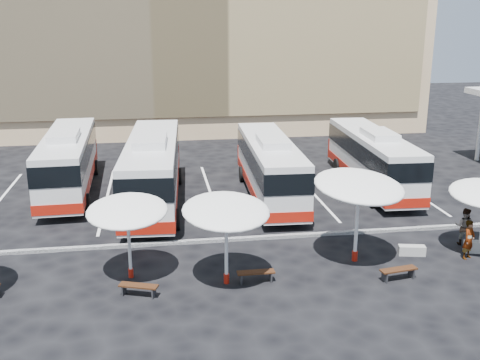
{
  "coord_description": "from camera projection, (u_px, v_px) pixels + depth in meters",
  "views": [
    {
      "loc": [
        -3.08,
        -23.55,
        10.02
      ],
      "look_at": [
        1.0,
        3.0,
        2.2
      ],
      "focal_mm": 42.0,
      "sensor_mm": 36.0,
      "label": 1
    }
  ],
  "objects": [
    {
      "name": "ground",
      "position": [
        228.0,
        245.0,
        25.6
      ],
      "size": [
        120.0,
        120.0,
        0.0
      ],
      "primitive_type": "plane",
      "color": "black",
      "rests_on": "ground"
    },
    {
      "name": "curb_divider",
      "position": [
        227.0,
        240.0,
        26.05
      ],
      "size": [
        34.0,
        0.25,
        0.15
      ],
      "primitive_type": "cube",
      "color": "black",
      "rests_on": "ground"
    },
    {
      "name": "bay_lines",
      "position": [
        211.0,
        193.0,
        33.19
      ],
      "size": [
        24.15,
        12.0,
        0.01
      ],
      "color": "white",
      "rests_on": "ground"
    },
    {
      "name": "bus_0",
      "position": [
        68.0,
        160.0,
        33.07
      ],
      "size": [
        3.06,
        11.98,
        3.78
      ],
      "rotation": [
        0.0,
        0.0,
        0.03
      ],
      "color": "silver",
      "rests_on": "ground"
    },
    {
      "name": "bus_1",
      "position": [
        153.0,
        168.0,
        30.84
      ],
      "size": [
        3.51,
        12.77,
        4.01
      ],
      "rotation": [
        0.0,
        0.0,
        -0.06
      ],
      "color": "silver",
      "rests_on": "ground"
    },
    {
      "name": "bus_2",
      "position": [
        270.0,
        165.0,
        31.98
      ],
      "size": [
        3.06,
        11.67,
        3.68
      ],
      "rotation": [
        0.0,
        0.0,
        -0.04
      ],
      "color": "silver",
      "rests_on": "ground"
    },
    {
      "name": "bus_3",
      "position": [
        372.0,
        157.0,
        33.99
      ],
      "size": [
        3.08,
        11.61,
        3.65
      ],
      "rotation": [
        0.0,
        0.0,
        -0.05
      ],
      "color": "silver",
      "rests_on": "ground"
    },
    {
      "name": "sunshade_1",
      "position": [
        127.0,
        211.0,
        21.69
      ],
      "size": [
        3.36,
        3.4,
        3.3
      ],
      "rotation": [
        0.0,
        0.0,
        -0.07
      ],
      "color": "silver",
      "rests_on": "ground"
    },
    {
      "name": "sunshade_2",
      "position": [
        226.0,
        211.0,
        21.14
      ],
      "size": [
        3.9,
        3.94,
        3.5
      ],
      "rotation": [
        0.0,
        0.0,
        0.18
      ],
      "color": "silver",
      "rests_on": "ground"
    },
    {
      "name": "sunshade_3",
      "position": [
        359.0,
        186.0,
        23.07
      ],
      "size": [
        4.84,
        4.87,
        3.9
      ],
      "rotation": [
        0.0,
        0.0,
        0.37
      ],
      "color": "silver",
      "rests_on": "ground"
    },
    {
      "name": "wood_bench_1",
      "position": [
        139.0,
        287.0,
        20.86
      ],
      "size": [
        1.51,
        0.86,
        0.45
      ],
      "rotation": [
        0.0,
        0.0,
        -0.34
      ],
      "color": "black",
      "rests_on": "ground"
    },
    {
      "name": "wood_bench_2",
      "position": [
        256.0,
        274.0,
        21.95
      ],
      "size": [
        1.48,
        0.41,
        0.45
      ],
      "rotation": [
        0.0,
        0.0,
        -0.01
      ],
      "color": "black",
      "rests_on": "ground"
    },
    {
      "name": "wood_bench_3",
      "position": [
        398.0,
        271.0,
        22.17
      ],
      "size": [
        1.57,
        0.64,
        0.47
      ],
      "rotation": [
        0.0,
        0.0,
        0.16
      ],
      "color": "black",
      "rests_on": "ground"
    },
    {
      "name": "conc_bench_0",
      "position": [
        412.0,
        250.0,
        24.51
      ],
      "size": [
        1.2,
        0.61,
        0.43
      ],
      "primitive_type": "cube",
      "rotation": [
        0.0,
        0.0,
        -0.21
      ],
      "color": "gray",
      "rests_on": "ground"
    },
    {
      "name": "conc_bench_1",
      "position": [
        480.0,
        247.0,
        24.79
      ],
      "size": [
        1.39,
        0.79,
        0.5
      ],
      "primitive_type": "cube",
      "rotation": [
        0.0,
        0.0,
        -0.28
      ],
      "color": "gray",
      "rests_on": "ground"
    },
    {
      "name": "passenger_0",
      "position": [
        469.0,
        239.0,
        24.0
      ],
      "size": [
        0.75,
        0.67,
        1.73
      ],
      "primitive_type": "imported",
      "rotation": [
        0.0,
        0.0,
        0.53
      ],
      "color": "black",
      "rests_on": "ground"
    },
    {
      "name": "passenger_1",
      "position": [
        465.0,
        227.0,
        25.45
      ],
      "size": [
        1.08,
        1.04,
        1.75
      ],
      "primitive_type": "imported",
      "rotation": [
        0.0,
        0.0,
        2.48
      ],
      "color": "black",
      "rests_on": "ground"
    }
  ]
}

